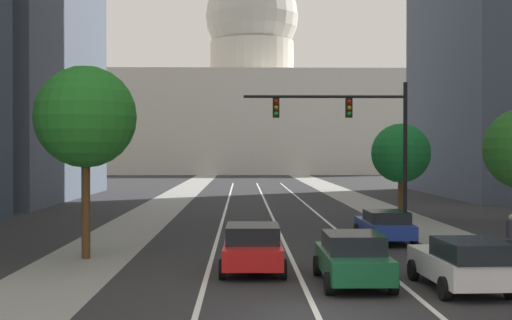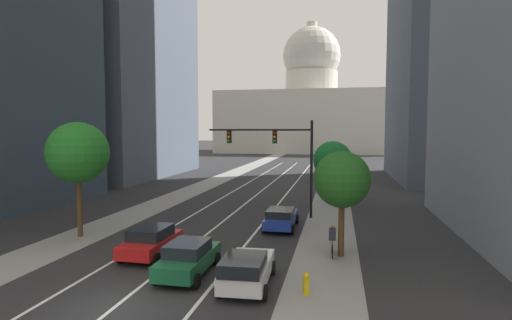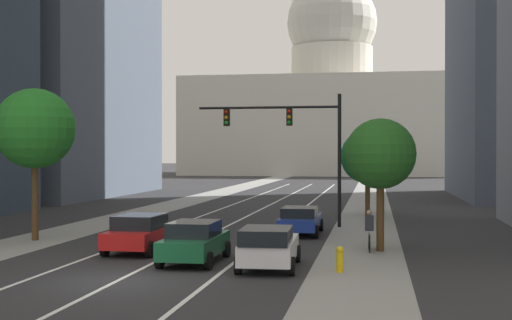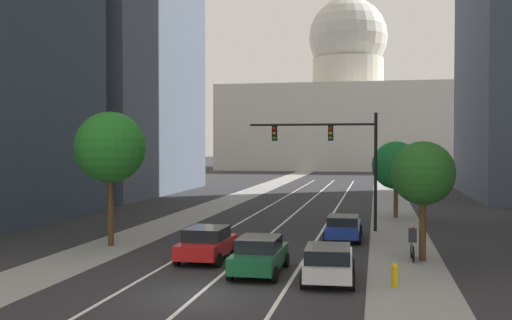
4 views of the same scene
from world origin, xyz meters
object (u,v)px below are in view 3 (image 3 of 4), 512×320
at_px(car_red, 140,232).
at_px(street_tree_far_right, 380,154).
at_px(fire_hydrant, 340,259).
at_px(capitol_building, 332,108).
at_px(car_white, 269,246).
at_px(car_green, 195,241).
at_px(street_tree_mid_left, 35,129).
at_px(car_blue, 300,220).
at_px(traffic_signal_mast, 296,134).
at_px(street_tree_mid_right, 368,157).
at_px(cyclist, 369,231).

height_order(car_red, street_tree_far_right, street_tree_far_right).
bearing_deg(fire_hydrant, capitol_building, 93.63).
bearing_deg(car_white, car_green, 68.55).
xyz_separation_m(car_red, street_tree_mid_left, (-6.13, 2.85, 4.42)).
relative_size(car_blue, traffic_signal_mast, 0.59).
distance_m(car_white, street_tree_far_right, 7.30).
distance_m(car_green, fire_hydrant, 5.63).
distance_m(capitol_building, traffic_signal_mast, 95.22).
xyz_separation_m(car_red, street_tree_mid_right, (9.14, 18.43, 3.04)).
bearing_deg(car_white, street_tree_far_right, -39.24).
xyz_separation_m(capitol_building, car_green, (1.47, -108.26, -11.84)).
height_order(capitol_building, street_tree_mid_right, capitol_building).
relative_size(fire_hydrant, street_tree_mid_left, 0.13).
distance_m(car_blue, street_tree_mid_right, 11.93).
distance_m(car_green, traffic_signal_mast, 14.29).
bearing_deg(car_green, traffic_signal_mast, -9.72).
relative_size(car_green, street_tree_far_right, 0.80).
height_order(car_green, street_tree_far_right, street_tree_far_right).
bearing_deg(car_blue, car_red, 140.97).
bearing_deg(car_white, cyclist, -36.14).
relative_size(traffic_signal_mast, fire_hydrant, 8.85).
height_order(capitol_building, car_red, capitol_building).
xyz_separation_m(car_green, street_tree_mid_left, (-9.08, 5.18, 4.43)).
distance_m(car_blue, cyclist, 6.54).
bearing_deg(cyclist, street_tree_far_right, -86.89).
bearing_deg(car_blue, capitol_building, 2.18).
relative_size(car_green, traffic_signal_mast, 0.55).
xyz_separation_m(capitol_building, car_red, (-1.47, -105.93, -11.83)).
xyz_separation_m(capitol_building, car_white, (4.43, -109.28, -11.83)).
bearing_deg(street_tree_mid_left, cyclist, -3.71).
bearing_deg(cyclist, traffic_signal_mast, 22.12).
bearing_deg(capitol_building, car_blue, -87.43).
distance_m(car_green, street_tree_mid_right, 21.88).
distance_m(capitol_building, street_tree_mid_left, 103.62).
bearing_deg(car_blue, traffic_signal_mast, 9.58).
bearing_deg(car_blue, street_tree_far_right, -144.79).
relative_size(car_white, street_tree_mid_right, 0.78).
height_order(capitol_building, car_white, capitol_building).
height_order(capitol_building, car_blue, capitol_building).
xyz_separation_m(car_green, traffic_signal_mast, (2.30, 13.41, 4.37)).
bearing_deg(street_tree_mid_right, car_blue, -106.33).
bearing_deg(cyclist, car_blue, 30.19).
xyz_separation_m(car_blue, cyclist, (3.48, -5.53, 0.11)).
xyz_separation_m(car_white, car_blue, (-0.01, 10.73, -0.08)).
height_order(capitol_building, cyclist, capitol_building).
relative_size(car_green, fire_hydrant, 4.87).
bearing_deg(street_tree_mid_left, fire_hydrant, -23.90).
height_order(cyclist, street_tree_mid_left, street_tree_mid_left).
height_order(car_red, fire_hydrant, car_red).
xyz_separation_m(capitol_building, fire_hydrant, (6.95, -109.53, -12.18)).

